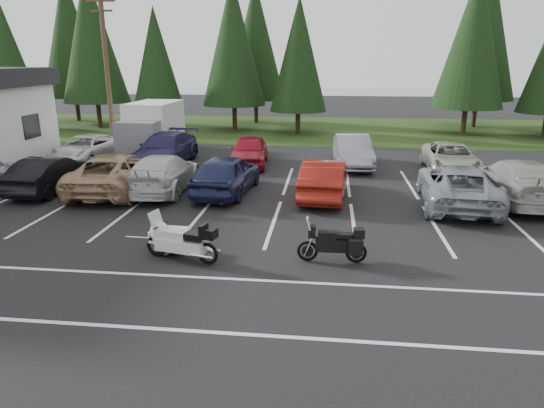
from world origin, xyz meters
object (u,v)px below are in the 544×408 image
Objects in this scene: car_far_4 at (451,158)px; car_near_2 at (117,172)px; car_far_3 at (353,151)px; touring_motorcycle at (181,237)px; car_far_0 at (86,148)px; car_near_4 at (226,174)px; car_near_6 at (457,185)px; car_near_3 at (163,173)px; cargo_trailer at (170,240)px; car_near_5 at (324,179)px; utility_pole at (107,71)px; car_far_1 at (165,149)px; box_truck at (150,129)px; adventure_motorcycle at (332,240)px; car_far_2 at (249,151)px; car_near_7 at (518,181)px; car_near_1 at (50,174)px.

car_near_2 is at bearing -157.25° from car_far_4.
touring_motorcycle is (-5.21, -12.85, -0.11)m from car_far_3.
car_far_3 is at bearing 4.62° from car_far_0.
car_near_4 is at bearing 179.38° from car_near_2.
car_far_3 is at bearing -55.70° from car_near_6.
car_far_0 reaches higher than touring_motorcycle.
cargo_trailer is (2.37, -6.44, -0.43)m from car_near_3.
car_far_0 is (-12.96, 5.86, -0.09)m from car_near_5.
utility_pole reaches higher than car_far_1.
utility_pole reaches higher than box_truck.
car_near_4 is 6.42m from cargo_trailer.
car_far_3 is 2.29× the size of adventure_motorcycle.
car_far_2 is 12.83m from adventure_motorcycle.
touring_motorcycle is (-9.90, -12.07, -0.02)m from car_far_4.
car_far_1 is at bearing -1.63° from car_far_0.
box_truck is at bearing -47.28° from car_near_4.
car_near_7 is at bearing -71.62° from car_far_4.
car_near_7 is 1.16× the size of car_far_0.
car_far_0 is at bearing -20.03° from car_near_5.
utility_pole is 4.29× the size of adventure_motorcycle.
car_near_1 is 7.39m from car_near_4.
car_far_2 reaches higher than car_far_0.
box_truck is 1.11× the size of car_far_4.
box_truck is at bearing -22.76° from car_near_7.
car_near_4 is at bearing -28.52° from car_far_0.
utility_pole is 10.01m from car_near_3.
car_far_1 is 2.26× the size of touring_motorcycle.
car_near_5 is at bearing 91.05° from adventure_motorcycle.
car_far_3 is 13.54m from cargo_trailer.
car_far_1 reaches higher than car_far_2.
car_near_1 is at bearing 5.58° from car_near_3.
box_truck reaches higher than car_near_4.
car_near_1 is 0.94× the size of car_far_3.
adventure_motorcycle is (4.64, -0.23, 0.30)m from cargo_trailer.
adventure_motorcycle is (0.28, -6.46, -0.14)m from car_near_5.
adventure_motorcycle is (4.23, -12.12, -0.12)m from car_far_2.
car_far_3 reaches higher than car_near_3.
car_far_4 is at bearing -95.10° from car_near_6.
car_far_3 is (14.35, 0.17, 0.11)m from car_far_0.
cargo_trailer is 4.66m from adventure_motorcycle.
car_near_1 is 0.93× the size of car_near_4.
car_near_3 is 9.98m from car_far_3.
car_near_5 is at bearing 176.74° from car_near_3.
car_far_2 is (6.22, -2.49, -0.69)m from box_truck.
cargo_trailer is at bearing 91.93° from car_near_4.
car_near_7 is (18.81, 0.66, 0.09)m from car_near_1.
car_far_1 is at bearing -18.46° from car_near_6.
utility_pole is at bearing 175.48° from car_far_4.
car_far_3 is (13.55, -1.61, -3.91)m from utility_pole.
car_near_2 is 5.45m from car_far_1.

